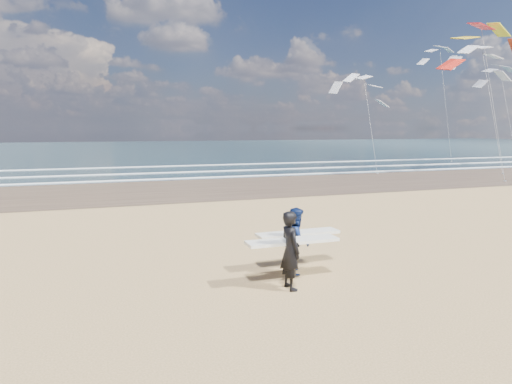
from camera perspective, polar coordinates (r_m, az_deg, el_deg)
name	(u,v)px	position (r m, az deg, el deg)	size (l,w,h in m)	color
wet_sand_strip	(426,177)	(36.31, 20.52, 1.75)	(220.00, 12.00, 0.01)	#483626
ocean	(229,148)	(85.02, -3.46, 5.51)	(220.00, 100.00, 0.02)	#172D34
foam_breakers	(354,166)	(44.50, 12.20, 3.19)	(220.00, 11.70, 0.05)	white
surfer_near	(291,249)	(10.37, 4.36, -7.12)	(2.20, 0.95, 1.79)	black
surfer_far	(297,240)	(11.53, 5.09, -5.96)	(2.21, 1.13, 1.66)	#0D1D4C
kite_0	(488,72)	(37.97, 27.02, 13.26)	(7.65, 4.94, 12.58)	slate
kite_1	(369,111)	(40.18, 13.89, 9.80)	(5.74, 4.73, 9.14)	slate
kite_2	(506,100)	(55.54, 28.75, 10.02)	(6.29, 4.79, 11.52)	slate
kite_5	(444,93)	(56.45, 22.49, 11.39)	(5.62, 4.72, 14.00)	slate
kite_7	(489,89)	(43.53, 27.09, 11.35)	(6.68, 4.84, 11.77)	slate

